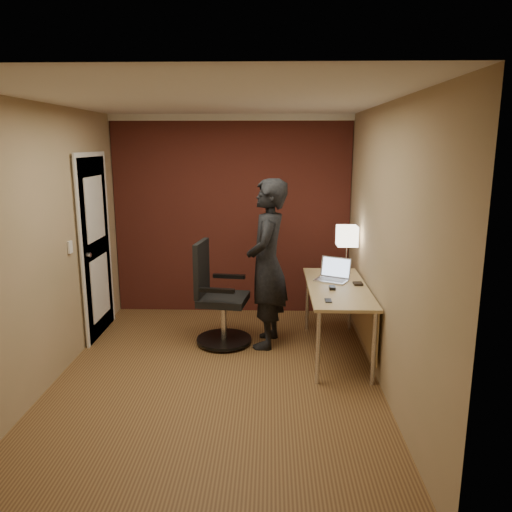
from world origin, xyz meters
name	(u,v)px	position (x,y,z in m)	size (l,w,h in m)	color
room	(206,211)	(-0.27, 1.54, 1.37)	(4.00, 4.00, 4.00)	brown
desk	(344,298)	(1.25, 0.60, 0.60)	(0.60, 1.50, 0.73)	tan
desk_lamp	(347,236)	(1.34, 1.13, 1.15)	(0.22, 0.22, 0.54)	silver
laptop	(334,274)	(1.17, 0.84, 0.79)	(0.41, 0.38, 0.23)	silver
mouse	(332,288)	(1.11, 0.48, 0.75)	(0.06, 0.10, 0.03)	black
phone	(328,301)	(1.03, 0.10, 0.73)	(0.06, 0.12, 0.01)	black
wallet	(358,284)	(1.40, 0.66, 0.74)	(0.09, 0.11, 0.02)	black
office_chair	(217,300)	(-0.08, 0.83, 0.49)	(0.60, 0.66, 1.11)	black
person	(267,264)	(0.46, 0.82, 0.90)	(0.66, 0.43, 1.80)	black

